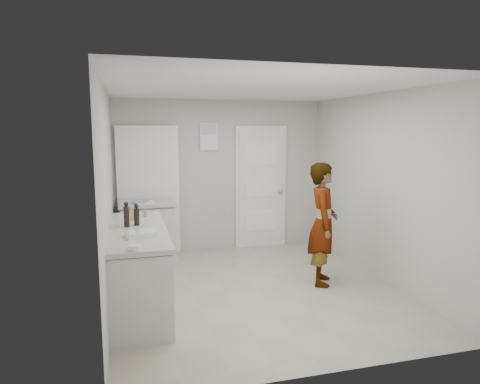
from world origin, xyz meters
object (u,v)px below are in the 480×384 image
object	(u,v)px
person	(323,224)
cake_mix_box	(134,213)
oil_cruet_a	(137,215)
baking_dish	(141,234)
egg_bowl	(134,248)
spice_jar	(146,213)
oil_cruet_b	(126,215)

from	to	relation	value
person	cake_mix_box	size ratio (longest dim) A/B	9.57
oil_cruet_a	baking_dish	bearing A→B (deg)	-87.35
egg_bowl	cake_mix_box	bearing A→B (deg)	88.64
cake_mix_box	egg_bowl	bearing A→B (deg)	-89.66
person	egg_bowl	size ratio (longest dim) A/B	13.26
person	spice_jar	size ratio (longest dim) A/B	19.77
spice_jar	egg_bowl	size ratio (longest dim) A/B	0.67
spice_jar	oil_cruet_b	size ratio (longest dim) A/B	0.28
person	spice_jar	bearing A→B (deg)	101.84
cake_mix_box	oil_cruet_b	distance (m)	0.37
spice_jar	egg_bowl	world-z (taller)	spice_jar
cake_mix_box	baking_dish	bearing A→B (deg)	-85.33
person	oil_cruet_a	distance (m)	2.37
oil_cruet_b	baking_dish	distance (m)	0.53
person	baking_dish	xyz separation A→B (m)	(-2.33, -0.57, 0.15)
baking_dish	oil_cruet_b	bearing A→B (deg)	105.55
oil_cruet_b	baking_dish	world-z (taller)	oil_cruet_b
person	cake_mix_box	world-z (taller)	person
person	oil_cruet_b	world-z (taller)	person
person	egg_bowl	bearing A→B (deg)	137.69
egg_bowl	person	bearing A→B (deg)	24.03
oil_cruet_b	spice_jar	bearing A→B (deg)	66.52
person	baking_dish	size ratio (longest dim) A/B	4.67
oil_cruet_b	cake_mix_box	bearing A→B (deg)	75.33
egg_bowl	oil_cruet_a	bearing A→B (deg)	87.20
person	oil_cruet_b	xyz separation A→B (m)	(-2.47, -0.07, 0.26)
oil_cruet_b	oil_cruet_a	bearing A→B (deg)	23.49
baking_dish	cake_mix_box	bearing A→B (deg)	92.97
baking_dish	egg_bowl	bearing A→B (deg)	-98.65
spice_jar	oil_cruet_a	bearing A→B (deg)	-103.97
oil_cruet_b	egg_bowl	size ratio (longest dim) A/B	2.40
egg_bowl	baking_dish	bearing A→B (deg)	81.35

